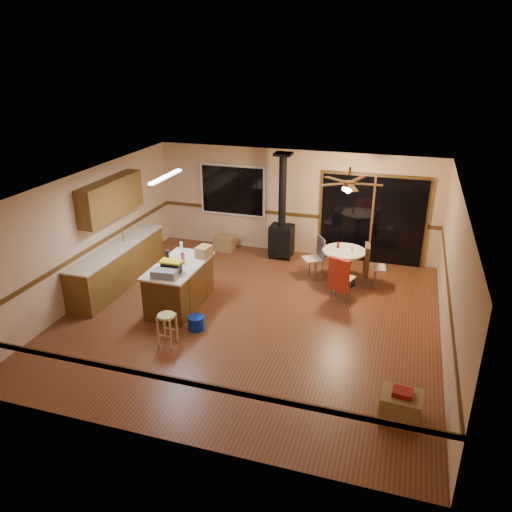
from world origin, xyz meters
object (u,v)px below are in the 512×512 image
at_px(chair_near, 339,274).
at_px(box_corner_a, 401,407).
at_px(chair_right, 368,260).
at_px(bar_stool, 167,329).
at_px(blue_bucket, 196,323).
at_px(box_corner_b, 398,404).
at_px(toolbox_black, 171,267).
at_px(wood_stove, 282,230).
at_px(box_under_window, 225,243).
at_px(kitchen_island, 180,285).
at_px(chair_left, 317,253).
at_px(toolbox_grey, 164,274).
at_px(dining_table, 343,261).

xyz_separation_m(chair_near, box_corner_a, (1.37, -3.29, -0.39)).
relative_size(chair_right, box_corner_a, 1.28).
height_order(bar_stool, blue_bucket, bar_stool).
bearing_deg(box_corner_a, chair_right, 102.00).
relative_size(bar_stool, box_corner_b, 1.44).
relative_size(toolbox_black, chair_right, 0.52).
height_order(wood_stove, box_under_window, wood_stove).
bearing_deg(chair_near, toolbox_black, -153.14).
distance_m(kitchen_island, blue_bucket, 1.06).
bearing_deg(box_corner_a, chair_near, 112.56).
xyz_separation_m(kitchen_island, box_corner_b, (4.34, -2.04, -0.29)).
bearing_deg(kitchen_island, toolbox_black, -84.61).
distance_m(wood_stove, box_under_window, 1.60).
relative_size(box_under_window, box_corner_a, 0.89).
bearing_deg(box_under_window, chair_near, -30.99).
bearing_deg(chair_right, box_corner_b, -78.08).
bearing_deg(chair_left, toolbox_grey, -130.24).
height_order(toolbox_black, chair_near, toolbox_black).
distance_m(toolbox_grey, box_under_window, 3.76).
height_order(toolbox_grey, toolbox_black, toolbox_black).
xyz_separation_m(kitchen_island, box_corner_a, (4.37, -2.15, -0.24)).
distance_m(chair_right, box_corner_b, 4.20).
height_order(toolbox_black, box_corner_a, toolbox_black).
relative_size(wood_stove, blue_bucket, 8.19).
xyz_separation_m(toolbox_black, dining_table, (2.93, 2.38, -0.47)).
bearing_deg(chair_right, chair_left, 173.58).
bearing_deg(toolbox_grey, blue_bucket, -13.09).
bearing_deg(dining_table, blue_bucket, -129.55).
xyz_separation_m(wood_stove, chair_right, (2.18, -1.01, -0.13)).
relative_size(kitchen_island, box_under_window, 3.46).
xyz_separation_m(blue_bucket, chair_right, (2.81, 2.80, 0.47)).
bearing_deg(bar_stool, box_corner_b, -9.97).
relative_size(kitchen_island, toolbox_black, 4.63).
relative_size(toolbox_grey, bar_stool, 0.81).
relative_size(chair_near, box_under_window, 1.44).
bearing_deg(box_under_window, chair_left, -19.38).
relative_size(kitchen_island, bar_stool, 2.95).
bearing_deg(chair_right, chair_near, -117.94).
height_order(toolbox_grey, dining_table, toolbox_grey).
distance_m(kitchen_island, chair_right, 4.04).
distance_m(chair_right, box_under_window, 3.85).
height_order(kitchen_island, box_corner_b, kitchen_island).
relative_size(chair_left, box_under_window, 1.14).
height_order(blue_bucket, box_under_window, box_under_window).
height_order(chair_near, box_corner_b, chair_near).
bearing_deg(dining_table, chair_near, -87.31).
xyz_separation_m(blue_bucket, box_corner_a, (3.70, -1.39, 0.08)).
relative_size(kitchen_island, chair_right, 2.40).
distance_m(blue_bucket, chair_right, 4.00).
bearing_deg(toolbox_grey, box_corner_a, -19.50).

